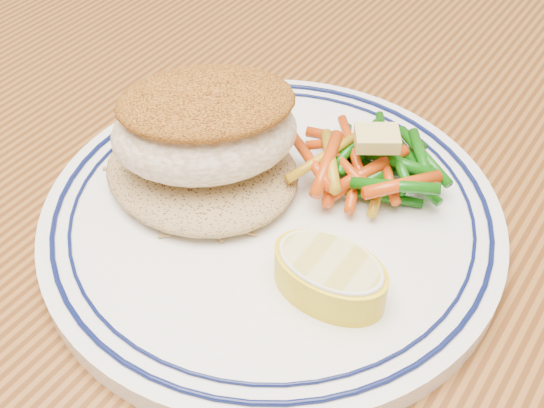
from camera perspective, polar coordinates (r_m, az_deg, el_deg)
The scene contains 7 objects.
dining_table at distance 0.47m, azimuth -2.86°, elevation -14.10°, with size 1.50×0.90×0.75m.
plate at distance 0.41m, azimuth -0.00°, elevation -1.05°, with size 0.28×0.28×0.02m.
rice_pilaf at distance 0.42m, azimuth -5.92°, elevation 3.16°, with size 0.12×0.11×0.02m, color #A18350.
fish_fillet at distance 0.40m, azimuth -5.62°, elevation 6.60°, with size 0.13×0.13×0.05m.
vegetable_pile at distance 0.42m, azimuth 8.17°, elevation 3.22°, with size 0.10×0.10×0.03m.
butter_pat at distance 0.41m, azimuth 8.78°, elevation 5.45°, with size 0.03×0.02×0.01m, color #E1CC6E.
lemon_wedge at distance 0.36m, azimuth 4.84°, elevation -5.86°, with size 0.06×0.06×0.02m.
Camera 1 is at (0.16, -0.19, 1.05)m, focal length 45.00 mm.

